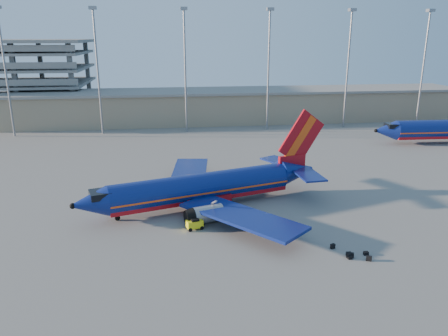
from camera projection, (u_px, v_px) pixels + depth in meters
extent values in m
plane|color=slate|center=(238.00, 196.00, 63.70)|extent=(220.00, 220.00, 0.00)
cube|color=gray|center=(239.00, 106.00, 118.81)|extent=(120.00, 15.00, 8.00)
cube|color=slate|center=(239.00, 91.00, 117.59)|extent=(122.00, 16.00, 0.60)
cylinder|color=gray|center=(6.00, 75.00, 97.46)|extent=(0.44, 0.44, 28.00)
cylinder|color=gray|center=(98.00, 74.00, 100.03)|extent=(0.44, 0.44, 28.00)
cube|color=gray|center=(93.00, 8.00, 95.87)|extent=(1.60, 1.60, 0.70)
cylinder|color=gray|center=(185.00, 73.00, 102.60)|extent=(0.44, 0.44, 28.00)
cube|color=gray|center=(184.00, 8.00, 98.44)|extent=(1.60, 1.60, 0.70)
cylinder|color=gray|center=(268.00, 72.00, 105.17)|extent=(0.44, 0.44, 28.00)
cube|color=gray|center=(270.00, 9.00, 101.01)|extent=(1.60, 1.60, 0.70)
cylinder|color=gray|center=(347.00, 71.00, 107.74)|extent=(0.44, 0.44, 28.00)
cube|color=gray|center=(352.00, 10.00, 103.58)|extent=(1.60, 1.60, 0.70)
cylinder|color=gray|center=(423.00, 70.00, 110.31)|extent=(0.44, 0.44, 28.00)
cube|color=gray|center=(431.00, 10.00, 106.15)|extent=(1.60, 1.60, 0.70)
cylinder|color=navy|center=(201.00, 187.00, 58.92)|extent=(24.95, 10.73, 3.84)
cube|color=#AA0D16|center=(201.00, 194.00, 59.21)|extent=(24.74, 10.03, 1.35)
cube|color=#F34E14|center=(201.00, 189.00, 58.99)|extent=(24.96, 10.77, 0.23)
cone|color=navy|center=(89.00, 204.00, 53.19)|extent=(5.26, 4.91, 3.84)
cube|color=black|center=(100.00, 194.00, 53.43)|extent=(3.15, 3.29, 0.83)
cone|color=navy|center=(296.00, 171.00, 64.75)|extent=(6.26, 5.21, 3.84)
cube|color=#AA0D16|center=(292.00, 163.00, 64.01)|extent=(4.34, 1.78, 2.28)
cube|color=#AA0D16|center=(301.00, 138.00, 63.53)|extent=(7.39, 2.48, 8.27)
cube|color=#F34E14|center=(300.00, 138.00, 63.45)|extent=(4.98, 1.85, 6.49)
cube|color=navy|center=(281.00, 162.00, 67.50)|extent=(5.90, 7.32, 0.23)
cube|color=navy|center=(308.00, 174.00, 61.34)|extent=(3.62, 6.86, 0.23)
cube|color=navy|center=(189.00, 174.00, 67.76)|extent=(7.25, 16.61, 0.36)
cube|color=navy|center=(241.00, 216.00, 51.84)|extent=(14.37, 15.59, 0.36)
cube|color=#AA0D16|center=(205.00, 196.00, 59.53)|extent=(7.11, 5.64, 1.04)
cylinder|color=gray|center=(180.00, 188.00, 63.60)|extent=(4.20, 3.15, 2.18)
cylinder|color=gray|center=(208.00, 214.00, 54.19)|extent=(4.20, 3.15, 2.18)
cylinder|color=gray|center=(117.00, 216.00, 55.10)|extent=(0.31, 0.31, 1.14)
cylinder|color=black|center=(117.00, 218.00, 55.17)|extent=(0.71, 0.44, 0.66)
cylinder|color=black|center=(205.00, 196.00, 62.57)|extent=(1.00, 0.79, 0.87)
cylinder|color=black|center=(220.00, 209.00, 57.86)|extent=(1.00, 0.79, 0.87)
cone|color=navy|center=(386.00, 130.00, 93.11)|extent=(4.86, 4.33, 4.14)
cube|color=black|center=(393.00, 125.00, 92.93)|extent=(2.80, 3.02, 0.89)
cube|color=yellow|center=(195.00, 224.00, 52.56)|extent=(2.14, 1.57, 0.92)
cube|color=black|center=(195.00, 220.00, 52.40)|extent=(1.15, 1.21, 0.32)
cylinder|color=black|center=(188.00, 227.00, 52.86)|extent=(0.50, 0.28, 0.48)
cylinder|color=black|center=(190.00, 230.00, 51.97)|extent=(0.50, 0.28, 0.48)
cylinder|color=black|center=(199.00, 225.00, 53.40)|extent=(0.50, 0.28, 0.48)
cylinder|color=black|center=(202.00, 228.00, 52.52)|extent=(0.50, 0.28, 0.48)
cube|color=black|center=(350.00, 257.00, 45.65)|extent=(0.49, 0.41, 0.38)
cube|color=black|center=(349.00, 254.00, 46.31)|extent=(0.54, 0.36, 0.42)
cube|color=black|center=(369.00, 258.00, 45.26)|extent=(0.65, 0.54, 0.52)
cube|color=black|center=(351.00, 255.00, 45.99)|extent=(0.68, 0.56, 0.49)
cube|color=black|center=(349.00, 256.00, 45.85)|extent=(0.62, 0.55, 0.52)
cube|color=black|center=(366.00, 253.00, 46.49)|extent=(0.50, 0.38, 0.38)
cube|color=black|center=(333.00, 246.00, 47.86)|extent=(0.58, 0.48, 0.55)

